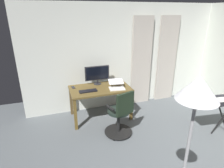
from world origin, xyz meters
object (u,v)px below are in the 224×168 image
office_chair (120,115)px  floor_lamp (195,106)px  computer_keyboard (88,91)px  laptop (116,86)px  computer_monitor (97,74)px  cell_phone_face_up (73,87)px  desk (100,92)px  mug_tea (119,82)px  computer_mouse (111,82)px

office_chair → floor_lamp: 2.22m
computer_keyboard → laptop: (-0.64, 0.01, 0.04)m
computer_monitor → cell_phone_face_up: size_ratio=3.96×
cell_phone_face_up → computer_monitor: bearing=177.1°
office_chair → floor_lamp: size_ratio=0.52×
desk → office_chair: office_chair is taller
laptop → office_chair: bearing=84.3°
mug_tea → floor_lamp: (0.39, 2.80, 0.82)m
laptop → floor_lamp: 2.71m
desk → computer_mouse: bearing=-147.2°
office_chair → cell_phone_face_up: (0.75, -1.02, 0.29)m
mug_tea → floor_lamp: bearing=82.2°
laptop → computer_keyboard: bearing=6.6°
desk → computer_monitor: computer_monitor is taller
mug_tea → floor_lamp: 2.95m
office_chair → cell_phone_face_up: size_ratio=6.72×
computer_keyboard → floor_lamp: (-0.39, 2.59, 0.86)m
laptop → cell_phone_face_up: bearing=-12.7°
desk → floor_lamp: bearing=92.0°
desk → computer_monitor: bearing=-91.6°
office_chair → cell_phone_face_up: 1.29m
desk → mug_tea: mug_tea is taller
floor_lamp → cell_phone_face_up: bearing=-77.2°
office_chair → computer_mouse: 1.08m
computer_keyboard → floor_lamp: bearing=98.6°
office_chair → floor_lamp: (0.08, 1.90, 1.15)m
computer_mouse → cell_phone_face_up: size_ratio=0.69×
laptop → computer_mouse: (0.01, -0.35, -0.04)m
laptop → floor_lamp: bearing=92.5°
mug_tea → computer_mouse: bearing=-37.8°
computer_monitor → floor_lamp: 3.04m
desk → cell_phone_face_up: 0.61m
cell_phone_face_up → floor_lamp: floor_lamp is taller
desk → floor_lamp: size_ratio=0.71×
computer_monitor → mug_tea: bearing=160.2°
desk → computer_mouse: size_ratio=13.36×
computer_keyboard → laptop: size_ratio=0.99×
computer_mouse → computer_monitor: bearing=-9.0°
computer_mouse → laptop: bearing=92.5°
computer_monitor → computer_keyboard: size_ratio=1.49×
mug_tea → office_chair: bearing=71.4°
computer_monitor → cell_phone_face_up: computer_monitor is taller
desk → computer_keyboard: (0.30, 0.12, 0.10)m
desk → cell_phone_face_up: cell_phone_face_up is taller
computer_monitor → cell_phone_face_up: 0.63m
cell_phone_face_up → floor_lamp: size_ratio=0.08×
office_chair → computer_keyboard: office_chair is taller
laptop → desk: bearing=-13.9°
floor_lamp → mug_tea: bearing=-97.8°
computer_monitor → floor_lamp: size_ratio=0.31×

